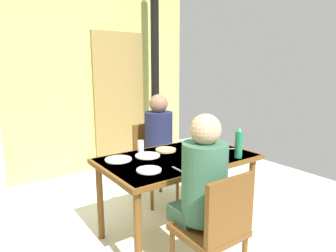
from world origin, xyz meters
TOP-DOWN VIEW (x-y plane):
  - wall_back at (0.00, 2.23)m, footprint 4.03×0.10m
  - door_wooden at (0.86, 2.15)m, footprint 0.80×0.05m
  - stove_pipe_column at (1.33, 1.88)m, footprint 0.12×0.12m
  - dining_table at (0.40, 0.10)m, footprint 1.34×0.81m
  - chair_near_diner at (0.14, -0.66)m, footprint 0.40×0.40m
  - chair_far_diner at (0.63, 0.85)m, footprint 0.40×0.40m
  - person_near_diner at (0.14, -0.52)m, footprint 0.30×0.37m
  - person_far_diner at (0.63, 0.72)m, footprint 0.30×0.37m
  - water_bottle_green_near at (0.81, -0.23)m, footprint 0.07×0.07m
  - water_bottle_green_far at (0.68, 0.03)m, footprint 0.07×0.07m
  - dinner_plate_near_left at (-0.06, 0.31)m, footprint 0.23×0.23m
  - dinner_plate_near_right at (0.01, -0.06)m, footprint 0.19×0.19m
  - dinner_plate_far_center at (0.19, 0.26)m, footprint 0.22×0.22m
  - dinner_plate_far_side at (0.78, 0.27)m, footprint 0.19×0.19m
  - drinking_glass_by_near_diner at (0.22, 0.42)m, footprint 0.06×0.06m
  - drinking_glass_by_far_diner at (0.41, 0.00)m, footprint 0.06×0.06m
  - bread_plate_sliced at (0.42, 0.31)m, footprint 0.19×0.19m
  - cutlery_knife_near at (0.47, -0.13)m, footprint 0.15×0.05m
  - cutlery_fork_near at (0.20, -0.17)m, footprint 0.03×0.15m
  - cutlery_knife_far at (0.97, 0.01)m, footprint 0.13×0.10m

SIDE VIEW (x-z plane):
  - chair_near_diner at x=0.14m, z-range 0.06..0.93m
  - chair_far_diner at x=0.63m, z-range 0.06..0.93m
  - dining_table at x=0.40m, z-range 0.29..1.02m
  - cutlery_knife_near at x=0.47m, z-range 0.73..0.74m
  - cutlery_fork_near at x=0.20m, z-range 0.73..0.74m
  - cutlery_knife_far at x=0.97m, z-range 0.73..0.74m
  - dinner_plate_near_left at x=-0.06m, z-range 0.73..0.74m
  - dinner_plate_near_right at x=0.01m, z-range 0.73..0.74m
  - dinner_plate_far_center at x=0.19m, z-range 0.73..0.74m
  - dinner_plate_far_side at x=0.78m, z-range 0.73..0.74m
  - bread_plate_sliced at x=0.42m, z-range 0.73..0.75m
  - person_near_diner at x=0.14m, z-range 0.40..1.17m
  - person_far_diner at x=0.63m, z-range 0.40..1.17m
  - drinking_glass_by_near_diner at x=0.22m, z-range 0.73..0.84m
  - drinking_glass_by_far_diner at x=0.41m, z-range 0.73..0.84m
  - water_bottle_green_near at x=0.81m, z-range 0.72..0.99m
  - water_bottle_green_far at x=0.68m, z-range 0.72..1.01m
  - door_wooden at x=0.86m, z-range 0.00..2.00m
  - wall_back at x=0.00m, z-range 0.00..2.77m
  - stove_pipe_column at x=1.33m, z-range 0.00..2.77m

